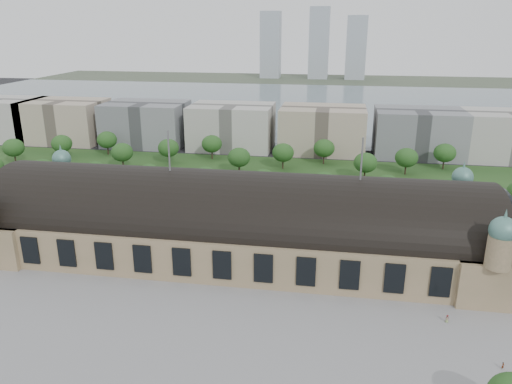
% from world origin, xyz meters
% --- Properties ---
extents(ground, '(900.00, 900.00, 0.00)m').
position_xyz_m(ground, '(0.00, 0.00, 0.00)').
color(ground, black).
rests_on(ground, ground).
extents(station, '(150.00, 48.40, 44.30)m').
position_xyz_m(station, '(0.00, 0.00, 10.28)').
color(station, '#9D8362').
rests_on(station, ground).
extents(plaza_south, '(190.00, 48.00, 0.12)m').
position_xyz_m(plaza_south, '(10.00, -44.00, 0.00)').
color(plaza_south, gray).
rests_on(plaza_south, ground).
extents(road_slab, '(260.00, 26.00, 0.10)m').
position_xyz_m(road_slab, '(-20.00, 38.00, 0.00)').
color(road_slab, black).
rests_on(road_slab, ground).
extents(grass_belt, '(300.00, 45.00, 0.10)m').
position_xyz_m(grass_belt, '(-15.00, 93.00, 0.00)').
color(grass_belt, '#21441B').
rests_on(grass_belt, ground).
extents(petrol_station, '(14.00, 13.00, 5.05)m').
position_xyz_m(petrol_station, '(-53.91, 65.28, 2.95)').
color(petrol_station, orange).
rests_on(petrol_station, ground).
extents(lake, '(700.00, 320.00, 0.08)m').
position_xyz_m(lake, '(0.00, 298.00, 0.00)').
color(lake, slate).
rests_on(lake, ground).
extents(far_shore, '(700.00, 120.00, 0.14)m').
position_xyz_m(far_shore, '(0.00, 498.00, 0.00)').
color(far_shore, '#44513D').
rests_on(far_shore, ground).
extents(far_tower_left, '(24.00, 24.00, 80.00)m').
position_xyz_m(far_tower_left, '(-60.00, 508.00, 40.00)').
color(far_tower_left, '#9EA8B2').
rests_on(far_tower_left, ground).
extents(far_tower_mid, '(24.00, 24.00, 85.00)m').
position_xyz_m(far_tower_mid, '(0.00, 508.00, 42.50)').
color(far_tower_mid, '#9EA8B2').
rests_on(far_tower_mid, ground).
extents(far_tower_right, '(24.00, 24.00, 75.00)m').
position_xyz_m(far_tower_right, '(45.00, 508.00, 37.50)').
color(far_tower_right, '#9EA8B2').
rests_on(far_tower_right, ground).
extents(office_0, '(45.00, 32.00, 24.00)m').
position_xyz_m(office_0, '(-170.00, 133.00, 12.00)').
color(office_0, '#B5B3AC').
rests_on(office_0, ground).
extents(office_1, '(45.00, 32.00, 24.00)m').
position_xyz_m(office_1, '(-130.00, 133.00, 12.00)').
color(office_1, tan).
rests_on(office_1, ground).
extents(office_2, '(45.00, 32.00, 24.00)m').
position_xyz_m(office_2, '(-80.00, 133.00, 12.00)').
color(office_2, gray).
rests_on(office_2, ground).
extents(office_3, '(45.00, 32.00, 24.00)m').
position_xyz_m(office_3, '(-30.00, 133.00, 12.00)').
color(office_3, '#B5B3AC').
rests_on(office_3, ground).
extents(office_4, '(45.00, 32.00, 24.00)m').
position_xyz_m(office_4, '(20.00, 133.00, 12.00)').
color(office_4, tan).
rests_on(office_4, ground).
extents(office_5, '(45.00, 32.00, 24.00)m').
position_xyz_m(office_5, '(70.00, 133.00, 12.00)').
color(office_5, gray).
rests_on(office_5, ground).
extents(office_6, '(45.00, 32.00, 24.00)m').
position_xyz_m(office_6, '(115.00, 133.00, 12.00)').
color(office_6, '#B5B3AC').
rests_on(office_6, ground).
extents(tree_row_1, '(9.60, 9.60, 11.52)m').
position_xyz_m(tree_row_1, '(-96.00, 53.00, 7.43)').
color(tree_row_1, '#2D2116').
rests_on(tree_row_1, ground).
extents(tree_row_2, '(9.60, 9.60, 11.52)m').
position_xyz_m(tree_row_2, '(-72.00, 53.00, 7.43)').
color(tree_row_2, '#2D2116').
rests_on(tree_row_2, ground).
extents(tree_row_3, '(9.60, 9.60, 11.52)m').
position_xyz_m(tree_row_3, '(-48.00, 53.00, 7.43)').
color(tree_row_3, '#2D2116').
rests_on(tree_row_3, ground).
extents(tree_row_4, '(9.60, 9.60, 11.52)m').
position_xyz_m(tree_row_4, '(-24.00, 53.00, 7.43)').
color(tree_row_4, '#2D2116').
rests_on(tree_row_4, ground).
extents(tree_row_5, '(9.60, 9.60, 11.52)m').
position_xyz_m(tree_row_5, '(0.00, 53.00, 7.43)').
color(tree_row_5, '#2D2116').
rests_on(tree_row_5, ground).
extents(tree_row_6, '(9.60, 9.60, 11.52)m').
position_xyz_m(tree_row_6, '(24.00, 53.00, 7.43)').
color(tree_row_6, '#2D2116').
rests_on(tree_row_6, ground).
extents(tree_row_7, '(9.60, 9.60, 11.52)m').
position_xyz_m(tree_row_7, '(48.00, 53.00, 7.43)').
color(tree_row_7, '#2D2116').
rests_on(tree_row_7, ground).
extents(tree_row_8, '(9.60, 9.60, 11.52)m').
position_xyz_m(tree_row_8, '(72.00, 53.00, 7.43)').
color(tree_row_8, '#2D2116').
rests_on(tree_row_8, ground).
extents(tree_belt_0, '(10.40, 10.40, 12.48)m').
position_xyz_m(tree_belt_0, '(-130.00, 83.00, 8.05)').
color(tree_belt_0, '#2D2116').
rests_on(tree_belt_0, ground).
extents(tree_belt_1, '(10.40, 10.40, 12.48)m').
position_xyz_m(tree_belt_1, '(-111.00, 95.00, 8.05)').
color(tree_belt_1, '#2D2116').
rests_on(tree_belt_1, ground).
extents(tree_belt_2, '(10.40, 10.40, 12.48)m').
position_xyz_m(tree_belt_2, '(-92.00, 107.00, 8.05)').
color(tree_belt_2, '#2D2116').
rests_on(tree_belt_2, ground).
extents(tree_belt_3, '(10.40, 10.40, 12.48)m').
position_xyz_m(tree_belt_3, '(-73.00, 83.00, 8.05)').
color(tree_belt_3, '#2D2116').
rests_on(tree_belt_3, ground).
extents(tree_belt_4, '(10.40, 10.40, 12.48)m').
position_xyz_m(tree_belt_4, '(-54.00, 95.00, 8.05)').
color(tree_belt_4, '#2D2116').
rests_on(tree_belt_4, ground).
extents(tree_belt_5, '(10.40, 10.40, 12.48)m').
position_xyz_m(tree_belt_5, '(-35.00, 107.00, 8.05)').
color(tree_belt_5, '#2D2116').
rests_on(tree_belt_5, ground).
extents(tree_belt_6, '(10.40, 10.40, 12.48)m').
position_xyz_m(tree_belt_6, '(-16.00, 83.00, 8.05)').
color(tree_belt_6, '#2D2116').
rests_on(tree_belt_6, ground).
extents(tree_belt_7, '(10.40, 10.40, 12.48)m').
position_xyz_m(tree_belt_7, '(3.00, 95.00, 8.05)').
color(tree_belt_7, '#2D2116').
rests_on(tree_belt_7, ground).
extents(tree_belt_8, '(10.40, 10.40, 12.48)m').
position_xyz_m(tree_belt_8, '(22.00, 107.00, 8.05)').
color(tree_belt_8, '#2D2116').
rests_on(tree_belt_8, ground).
extents(tree_belt_9, '(10.40, 10.40, 12.48)m').
position_xyz_m(tree_belt_9, '(41.00, 83.00, 8.05)').
color(tree_belt_9, '#2D2116').
rests_on(tree_belt_9, ground).
extents(tree_belt_10, '(10.40, 10.40, 12.48)m').
position_xyz_m(tree_belt_10, '(60.00, 95.00, 8.05)').
color(tree_belt_10, '#2D2116').
rests_on(tree_belt_10, ground).
extents(tree_belt_11, '(10.40, 10.40, 12.48)m').
position_xyz_m(tree_belt_11, '(79.00, 107.00, 8.05)').
color(tree_belt_11, '#2D2116').
rests_on(tree_belt_11, ground).
extents(traffic_car_0, '(4.56, 1.93, 1.54)m').
position_xyz_m(traffic_car_0, '(-94.17, 35.60, 0.77)').
color(traffic_car_0, silver).
rests_on(traffic_car_0, ground).
extents(traffic_car_1, '(4.91, 1.81, 1.61)m').
position_xyz_m(traffic_car_1, '(-88.75, 47.82, 0.80)').
color(traffic_car_1, gray).
rests_on(traffic_car_1, ground).
extents(traffic_car_2, '(5.56, 2.99, 1.48)m').
position_xyz_m(traffic_car_2, '(-63.80, 29.86, 0.74)').
color(traffic_car_2, black).
rests_on(traffic_car_2, ground).
extents(traffic_car_4, '(4.64, 2.07, 1.55)m').
position_xyz_m(traffic_car_4, '(22.73, 38.62, 0.77)').
color(traffic_car_4, '#1B1640').
rests_on(traffic_car_4, ground).
extents(traffic_car_6, '(4.60, 2.17, 1.27)m').
position_xyz_m(traffic_car_6, '(81.17, 37.69, 0.63)').
color(traffic_car_6, white).
rests_on(traffic_car_6, ground).
extents(parked_car_0, '(4.50, 3.93, 1.47)m').
position_xyz_m(parked_car_0, '(-76.23, 21.00, 0.73)').
color(parked_car_0, black).
rests_on(parked_car_0, ground).
extents(parked_car_1, '(5.97, 5.41, 1.54)m').
position_xyz_m(parked_car_1, '(-58.05, 25.00, 0.77)').
color(parked_car_1, maroon).
rests_on(parked_car_1, ground).
extents(parked_car_2, '(4.82, 3.72, 1.30)m').
position_xyz_m(parked_car_2, '(-57.73, 25.00, 0.65)').
color(parked_car_2, '#182144').
rests_on(parked_car_2, ground).
extents(parked_car_3, '(4.88, 4.50, 1.62)m').
position_xyz_m(parked_car_3, '(-56.08, 21.00, 0.81)').
color(parked_car_3, '#515458').
rests_on(parked_car_3, ground).
extents(parked_car_4, '(4.92, 4.47, 1.63)m').
position_xyz_m(parked_car_4, '(-38.98, 21.00, 0.81)').
color(parked_car_4, '#BBBBBE').
rests_on(parked_car_4, ground).
extents(parked_car_5, '(6.37, 4.71, 1.61)m').
position_xyz_m(parked_car_5, '(-40.98, 21.46, 0.80)').
color(parked_car_5, gray).
rests_on(parked_car_5, ground).
extents(parked_car_6, '(4.86, 3.92, 1.32)m').
position_xyz_m(parked_car_6, '(-22.83, 25.00, 0.66)').
color(parked_car_6, black).
rests_on(parked_car_6, ground).
extents(bus_west, '(12.61, 3.40, 3.49)m').
position_xyz_m(bus_west, '(-13.59, 32.00, 1.74)').
color(bus_west, '#AE231B').
rests_on(bus_west, ground).
extents(bus_mid, '(11.05, 2.94, 3.06)m').
position_xyz_m(bus_mid, '(-2.00, 32.00, 1.53)').
color(bus_mid, white).
rests_on(bus_mid, ground).
extents(bus_east, '(12.84, 4.05, 3.52)m').
position_xyz_m(bus_east, '(40.00, 32.00, 1.76)').
color(bus_east, silver).
rests_on(bus_east, ground).
extents(pedestrian_0, '(1.00, 0.63, 1.97)m').
position_xyz_m(pedestrian_0, '(55.76, -27.84, 0.99)').
color(pedestrian_0, gray).
rests_on(pedestrian_0, ground).
extents(pedestrian_1, '(0.72, 0.70, 1.66)m').
position_xyz_m(pedestrian_1, '(63.72, -43.41, 0.83)').
color(pedestrian_1, gray).
rests_on(pedestrian_1, ground).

